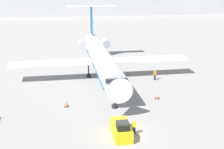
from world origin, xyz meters
name	(u,v)px	position (x,y,z in m)	size (l,w,h in m)	color
ground_plane	(126,135)	(0.00, 0.00, 0.00)	(600.00, 600.00, 0.00)	gray
airplane_main	(101,58)	(-0.47, 20.56, 3.65)	(30.41, 32.43, 11.05)	silver
pushback_tug	(121,129)	(-0.51, -0.09, 0.75)	(1.89, 4.37, 1.97)	yellow
worker_near_tug	(134,127)	(0.94, 0.08, 0.88)	(0.40, 0.24, 1.69)	#232838
worker_by_wing	(155,74)	(8.35, 18.33, 0.98)	(0.40, 0.26, 1.85)	#232838
traffic_cone_left	(66,104)	(-6.41, 8.80, 0.37)	(0.58, 0.58, 0.78)	black
traffic_cone_right	(157,97)	(6.41, 9.99, 0.29)	(0.67, 0.67, 0.61)	black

